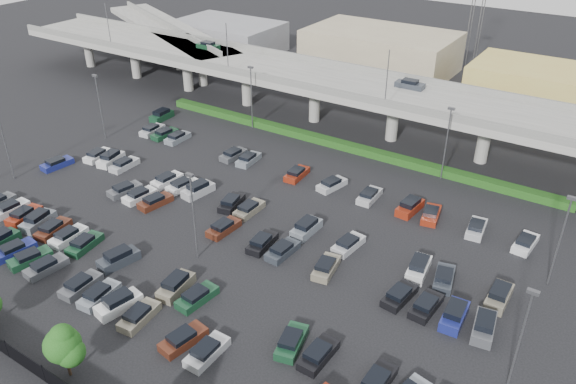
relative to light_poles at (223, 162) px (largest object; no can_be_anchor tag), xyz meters
The scene contains 9 objects.
ground 7.74m from the light_poles, 25.87° to the right, with size 280.00×280.00×0.00m, color black.
overpass 30.27m from the light_poles, 82.51° to the left, with size 150.00×13.00×15.80m.
on_ramp 63.14m from the light_poles, 139.45° to the left, with size 50.93×30.13×8.80m.
hedge 24.05m from the light_poles, 79.83° to the left, with size 66.00×1.60×1.10m, color #184012.
fence 30.74m from the light_poles, 82.27° to the right, with size 70.00×0.10×2.00m.
tree_row 29.06m from the light_poles, 80.40° to the right, with size 65.07×3.66×5.94m.
parked_cars 9.19m from the light_poles, 65.59° to the right, with size 63.03×41.60×1.67m.
light_poles is the anchor object (origin of this frame).
distant_buildings 62.10m from the light_poles, 74.58° to the left, with size 138.00×24.00×9.00m.
Camera 1 is at (35.34, -44.20, 36.65)m, focal length 35.00 mm.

